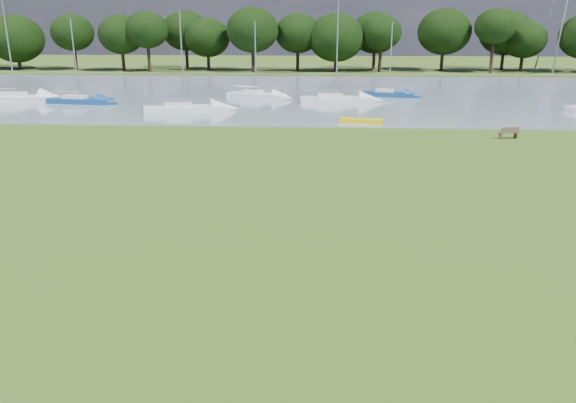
# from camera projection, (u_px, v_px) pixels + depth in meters

# --- Properties ---
(ground) EXTENTS (220.00, 220.00, 0.00)m
(ground) POSITION_uv_depth(u_px,v_px,m) (274.00, 232.00, 21.60)
(ground) COLOR brown
(river) EXTENTS (220.00, 40.00, 0.10)m
(river) POSITION_uv_depth(u_px,v_px,m) (305.00, 94.00, 61.47)
(river) COLOR gray
(river) RESTS_ON ground
(far_bank) EXTENTS (220.00, 20.00, 0.40)m
(far_bank) POSITION_uv_depth(u_px,v_px,m) (311.00, 70.00, 89.95)
(far_bank) COLOR #4C6626
(far_bank) RESTS_ON ground
(riverbank_bench) EXTENTS (1.37, 0.66, 0.81)m
(riverbank_bench) POSITION_uv_depth(u_px,v_px,m) (509.00, 133.00, 38.38)
(riverbank_bench) COLOR brown
(riverbank_bench) RESTS_ON ground
(kayak) EXTENTS (3.51, 1.51, 0.34)m
(kayak) POSITION_uv_depth(u_px,v_px,m) (361.00, 121.00, 44.05)
(kayak) COLOR yellow
(kayak) RESTS_ON river
(tree_line) EXTENTS (137.31, 8.11, 9.82)m
(tree_line) POSITION_uv_depth(u_px,v_px,m) (296.00, 33.00, 84.47)
(tree_line) COLOR black
(tree_line) RESTS_ON far_bank
(sailboat_1) EXTENTS (6.31, 2.57, 7.80)m
(sailboat_1) POSITION_uv_depth(u_px,v_px,m) (79.00, 99.00, 54.22)
(sailboat_1) COLOR navy
(sailboat_1) RESTS_ON river
(sailboat_2) EXTENTS (5.45, 2.71, 7.48)m
(sailboat_2) POSITION_uv_depth(u_px,v_px,m) (388.00, 92.00, 58.93)
(sailboat_2) COLOR navy
(sailboat_2) RESTS_ON river
(sailboat_3) EXTENTS (7.28, 3.76, 8.51)m
(sailboat_3) POSITION_uv_depth(u_px,v_px,m) (184.00, 107.00, 49.07)
(sailboat_3) COLOR white
(sailboat_3) RESTS_ON river
(sailboat_7) EXTENTS (6.29, 3.43, 7.61)m
(sailboat_7) POSITION_uv_depth(u_px,v_px,m) (255.00, 94.00, 57.71)
(sailboat_7) COLOR white
(sailboat_7) RESTS_ON river
(sailboat_8) EXTENTS (7.07, 2.48, 10.01)m
(sailboat_8) POSITION_uv_depth(u_px,v_px,m) (335.00, 97.00, 54.82)
(sailboat_8) COLOR white
(sailboat_8) RESTS_ON river
(sailboat_9) EXTENTS (7.87, 2.20, 10.08)m
(sailboat_9) POSITION_uv_depth(u_px,v_px,m) (15.00, 96.00, 55.60)
(sailboat_9) COLOR white
(sailboat_9) RESTS_ON river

